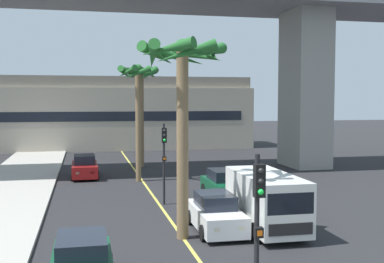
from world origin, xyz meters
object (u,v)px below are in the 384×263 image
Objects in this scene: palm_tree_mid_median at (141,89)px; palm_tree_far_median at (182,81)px; traffic_light_median_near at (258,218)px; delivery_van at (266,200)px; car_queue_front at (85,167)px; car_queue_fourth at (216,214)px; traffic_light_median_far at (164,152)px; car_queue_third at (224,185)px; palm_tree_near_median at (138,87)px.

palm_tree_far_median is (-0.75, -20.45, -0.11)m from palm_tree_mid_median.
delivery_van is at bearing 67.74° from traffic_light_median_near.
car_queue_fourth is (5.26, -15.20, 0.00)m from car_queue_front.
delivery_van is 1.26× the size of traffic_light_median_far.
traffic_light_median_near is 0.53× the size of palm_tree_mid_median.
traffic_light_median_far is at bearing -91.93° from palm_tree_mid_median.
palm_tree_mid_median is at bearing 92.28° from car_queue_fourth.
car_queue_third is 14.78m from palm_tree_mid_median.
car_queue_third is 0.98× the size of traffic_light_median_far.
traffic_light_median_near is at bearing -98.90° from car_queue_fourth.
delivery_van is 9.16m from traffic_light_median_near.
car_queue_fourth is 20.49m from palm_tree_mid_median.
palm_tree_mid_median is at bearing 98.09° from delivery_van.
palm_tree_mid_median is 1.03× the size of palm_tree_far_median.
car_queue_fourth is (-2.21, -6.34, 0.00)m from car_queue_third.
car_queue_fourth is 0.53× the size of palm_tree_near_median.
car_queue_front is 8.43m from palm_tree_mid_median.
palm_tree_near_median is (-3.96, 6.55, 5.52)m from car_queue_third.
traffic_light_median_near is 8.67m from palm_tree_far_median.
palm_tree_far_median reaches higher than traffic_light_median_far.
car_queue_fourth is at bearing -109.19° from car_queue_third.
traffic_light_median_near is 0.54× the size of palm_tree_far_median.
car_queue_front is at bearing 99.27° from traffic_light_median_near.
palm_tree_mid_median reaches higher than traffic_light_median_far.
delivery_van reaches higher than car_queue_fourth.
car_queue_third is (7.47, -8.86, 0.00)m from car_queue_front.
delivery_van is at bearing -73.87° from palm_tree_near_median.
traffic_light_median_far reaches higher than car_queue_fourth.
traffic_light_median_far is (-1.27, 5.43, 1.99)m from car_queue_fourth.
car_queue_front is 11.59m from car_queue_third.
traffic_light_median_far is 0.53× the size of palm_tree_mid_median.
delivery_van is 20.85m from palm_tree_mid_median.
palm_tree_near_median is (-0.49, 7.46, 3.52)m from traffic_light_median_far.
car_queue_third is 0.78× the size of delivery_van.
car_queue_third is 0.53× the size of palm_tree_near_median.
palm_tree_far_median reaches higher than traffic_light_median_near.
traffic_light_median_far is (-3.47, -0.92, 1.99)m from car_queue_third.
car_queue_third is at bearing 88.78° from delivery_van.
car_queue_third is 9.43m from palm_tree_near_median.
car_queue_fourth is at bearing 25.69° from palm_tree_far_median.
traffic_light_median_far is at bearing 120.07° from delivery_van.
palm_tree_far_median reaches higher than car_queue_third.
car_queue_fourth is at bearing -87.72° from palm_tree_mid_median.
traffic_light_median_far is at bearing -67.76° from car_queue_front.
delivery_van reaches higher than car_queue_front.
delivery_van is at bearing -81.91° from palm_tree_mid_median.
car_queue_fourth is at bearing 81.10° from traffic_light_median_near.
car_queue_fourth is at bearing -82.23° from palm_tree_near_median.
palm_tree_mid_median is (-2.85, 20.04, 4.97)m from delivery_van.
palm_tree_far_median is (0.22, -13.63, -0.09)m from palm_tree_near_median.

